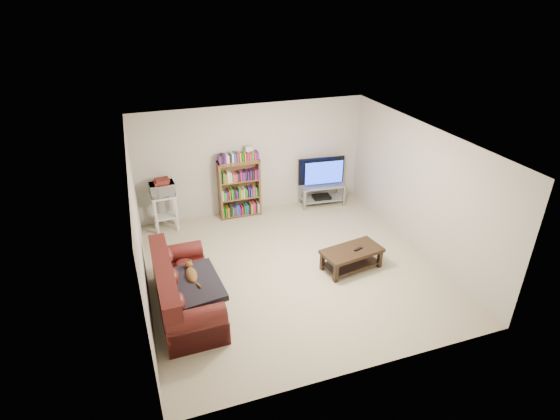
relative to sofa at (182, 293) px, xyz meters
name	(u,v)px	position (x,y,z in m)	size (l,w,h in m)	color
floor	(292,268)	(2.01, 0.50, -0.31)	(5.00, 5.00, 0.00)	#C4B692
ceiling	(294,140)	(2.01, 0.50, 2.09)	(5.00, 5.00, 0.00)	white
wall_back	(253,159)	(2.01, 3.00, 0.89)	(5.00, 5.00, 0.00)	beige
wall_front	(366,298)	(2.01, -2.00, 0.89)	(5.00, 5.00, 0.00)	beige
wall_left	(139,233)	(-0.49, 0.50, 0.89)	(5.00, 5.00, 0.00)	beige
wall_right	(420,189)	(4.51, 0.50, 0.89)	(5.00, 5.00, 0.00)	beige
sofa	(182,293)	(0.00, 0.00, 0.00)	(0.91, 2.02, 0.86)	#4E1614
blanket	(194,285)	(0.18, -0.13, 0.21)	(0.77, 1.00, 0.10)	black
cat	(192,275)	(0.18, 0.05, 0.27)	(0.22, 0.55, 0.16)	brown
coffee_table	(352,255)	(3.00, 0.16, -0.03)	(1.15, 0.70, 0.39)	black
remote	(358,249)	(3.10, 0.13, 0.10)	(0.18, 0.05, 0.02)	black
tv_stand	(322,191)	(3.54, 2.72, 0.03)	(1.03, 0.54, 0.50)	#999EA3
television	(323,172)	(3.54, 2.72, 0.50)	(1.07, 0.14, 0.62)	black
dvd_player	(322,197)	(3.54, 2.72, -0.12)	(0.40, 0.28, 0.06)	black
bookshelf	(239,188)	(1.63, 2.80, 0.36)	(0.89, 0.28, 1.29)	brown
shelf_clutter	(242,155)	(1.73, 2.81, 1.09)	(0.66, 0.20, 0.28)	silver
microwave_stand	(165,208)	(0.02, 2.69, 0.19)	(0.51, 0.39, 0.78)	silver
microwave	(162,189)	(0.02, 2.69, 0.61)	(0.48, 0.33, 0.27)	silver
game_boxes	(161,182)	(0.02, 2.69, 0.77)	(0.28, 0.25, 0.05)	maroon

